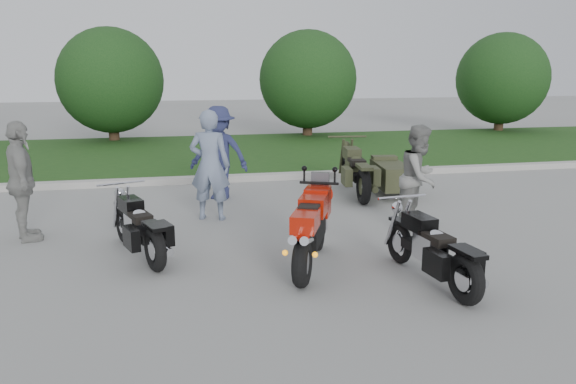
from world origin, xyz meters
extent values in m
plane|color=#969691|center=(0.00, 0.00, 0.00)|extent=(80.00, 80.00, 0.00)
cube|color=#B2AFA8|center=(0.00, 6.00, 0.07)|extent=(60.00, 0.30, 0.15)
cube|color=#31581E|center=(0.00, 10.15, 0.07)|extent=(60.00, 8.00, 0.14)
cylinder|color=#3F2B1C|center=(-3.00, 13.50, 0.60)|extent=(0.36, 0.36, 1.20)
sphere|color=#133513|center=(-3.00, 13.50, 2.20)|extent=(3.60, 3.60, 3.60)
cylinder|color=#3F2B1C|center=(4.00, 13.50, 0.60)|extent=(0.36, 0.36, 1.20)
sphere|color=#133513|center=(4.00, 13.50, 2.20)|extent=(3.60, 3.60, 3.60)
cylinder|color=#3F2B1C|center=(12.00, 13.50, 0.60)|extent=(0.36, 0.36, 1.20)
sphere|color=#133513|center=(12.00, 13.50, 2.20)|extent=(3.60, 3.60, 3.60)
torus|color=black|center=(0.39, -0.70, 0.31)|extent=(0.42, 0.65, 0.62)
torus|color=black|center=(0.96, 0.63, 0.30)|extent=(0.35, 0.60, 0.60)
cube|color=black|center=(0.65, -0.08, 0.55)|extent=(0.61, 0.94, 0.35)
cube|color=#A81506|center=(0.74, 0.13, 0.82)|extent=(0.53, 0.64, 0.26)
cube|color=#A81506|center=(0.48, -0.50, 0.78)|extent=(0.49, 0.62, 0.22)
cube|color=black|center=(0.60, -0.20, 0.86)|extent=(0.38, 0.42, 0.10)
cube|color=#A81506|center=(0.89, 0.47, 0.78)|extent=(0.47, 0.50, 0.40)
cylinder|color=silver|center=(0.30, -0.73, 0.62)|extent=(0.28, 0.47, 0.22)
cylinder|color=silver|center=(0.43, -0.78, 0.62)|extent=(0.28, 0.47, 0.22)
torus|color=black|center=(-1.37, 0.23, 0.30)|extent=(0.35, 0.62, 0.61)
torus|color=black|center=(-1.87, 1.62, 0.29)|extent=(0.29, 0.57, 0.57)
cube|color=black|center=(-1.62, 0.92, 0.38)|extent=(0.55, 1.08, 0.13)
cube|color=silver|center=(-1.62, 0.92, 0.45)|extent=(0.39, 0.47, 0.31)
cube|color=black|center=(-1.71, 1.17, 0.70)|extent=(0.40, 0.55, 0.20)
cube|color=black|center=(-1.58, 0.79, 0.61)|extent=(0.39, 0.51, 0.11)
cube|color=black|center=(-1.37, 0.23, 0.63)|extent=(0.35, 0.53, 0.05)
cylinder|color=silver|center=(-1.37, 0.68, 0.25)|extent=(0.42, 0.96, 0.09)
torus|color=black|center=(2.07, -1.59, 0.30)|extent=(0.22, 0.62, 0.61)
torus|color=black|center=(1.90, -0.13, 0.29)|extent=(0.17, 0.58, 0.57)
cube|color=black|center=(1.98, -0.86, 0.38)|extent=(0.32, 1.09, 0.13)
cube|color=silver|center=(1.98, -0.86, 0.45)|extent=(0.31, 0.43, 0.31)
cube|color=black|center=(1.95, -0.59, 0.70)|extent=(0.31, 0.52, 0.20)
cube|color=black|center=(2.00, -0.99, 0.61)|extent=(0.30, 0.47, 0.11)
cube|color=black|center=(2.07, -1.59, 0.63)|extent=(0.25, 0.51, 0.05)
cylinder|color=silver|center=(2.18, -1.15, 0.25)|extent=(0.20, 0.99, 0.09)
torus|color=black|center=(2.55, 3.16, 0.37)|extent=(0.27, 0.75, 0.73)
torus|color=black|center=(2.77, 4.93, 0.34)|extent=(0.21, 0.70, 0.69)
cube|color=black|center=(2.66, 4.05, 0.45)|extent=(0.39, 1.31, 0.15)
cube|color=#333620|center=(2.66, 4.05, 0.54)|extent=(0.38, 0.52, 0.38)
cube|color=#333620|center=(2.70, 4.37, 0.84)|extent=(0.37, 0.63, 0.24)
cube|color=black|center=(2.64, 3.89, 0.73)|extent=(0.37, 0.57, 0.13)
cube|color=#333620|center=(2.55, 3.16, 0.75)|extent=(0.31, 0.62, 0.06)
cylinder|color=#333620|center=(2.80, 3.65, 0.30)|extent=(0.25, 1.19, 0.11)
cube|color=#333620|center=(3.39, 3.85, 0.43)|extent=(0.76, 1.46, 0.48)
torus|color=black|center=(3.66, 3.81, 0.30)|extent=(0.20, 0.61, 0.60)
imported|color=gray|center=(-0.45, 2.72, 0.97)|extent=(0.81, 0.66, 1.94)
imported|color=gray|center=(2.89, 1.44, 0.86)|extent=(1.06, 1.05, 1.73)
imported|color=navy|center=(-0.15, 4.28, 0.94)|extent=(1.40, 1.17, 1.89)
imported|color=gray|center=(-3.36, 2.05, 0.93)|extent=(0.77, 1.18, 1.86)
camera|label=1|loc=(-1.14, -7.00, 2.64)|focal=35.00mm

